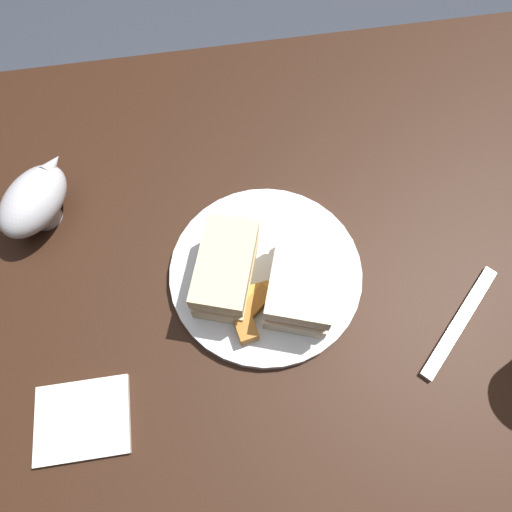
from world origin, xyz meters
TOP-DOWN VIEW (x-y plane):
  - ground_plane at (0.00, 0.00)m, footprint 6.00×6.00m
  - dining_table at (0.00, 0.00)m, footprint 1.14×0.81m
  - plate at (0.02, -0.03)m, footprint 0.26×0.26m
  - sandwich_half_left at (-0.03, -0.03)m, footprint 0.10×0.13m
  - sandwich_half_right at (0.06, -0.07)m, footprint 0.11×0.14m
  - potato_wedge_front at (0.00, -0.07)m, footprint 0.04×0.03m
  - potato_wedge_middle at (-0.00, -0.07)m, footprint 0.05×0.03m
  - potato_wedge_back at (-0.06, -0.07)m, footprint 0.05×0.03m
  - potato_wedge_left_edge at (-0.02, -0.10)m, footprint 0.03×0.06m
  - potato_wedge_right_edge at (-0.00, -0.08)m, footprint 0.05×0.05m
  - gravy_boat at (-0.27, 0.11)m, footprint 0.12×0.14m
  - napkin at (-0.22, -0.18)m, footprint 0.11×0.09m
  - fork at (0.26, -0.14)m, footprint 0.14×0.13m

SIDE VIEW (x-z plane):
  - ground_plane at x=0.00m, z-range 0.00..0.00m
  - dining_table at x=0.00m, z-range 0.00..0.73m
  - fork at x=0.26m, z-range 0.73..0.74m
  - napkin at x=-0.22m, z-range 0.73..0.74m
  - plate at x=0.02m, z-range 0.73..0.75m
  - potato_wedge_back at x=-0.06m, z-range 0.75..0.76m
  - potato_wedge_middle at x=0.00m, z-range 0.75..0.76m
  - potato_wedge_front at x=0.00m, z-range 0.75..0.76m
  - potato_wedge_right_edge at x=0.00m, z-range 0.75..0.77m
  - potato_wedge_left_edge at x=-0.02m, z-range 0.75..0.77m
  - gravy_boat at x=-0.27m, z-range 0.74..0.82m
  - sandwich_half_left at x=-0.03m, z-range 0.75..0.81m
  - sandwich_half_right at x=0.06m, z-range 0.75..0.81m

